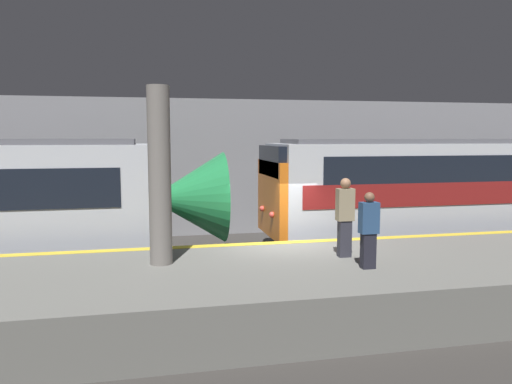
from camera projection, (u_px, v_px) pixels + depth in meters
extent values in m
plane|color=#33302D|center=(283.00, 282.00, 13.15)|extent=(120.00, 120.00, 0.00)
cube|color=slate|center=(311.00, 287.00, 10.86)|extent=(40.00, 4.60, 1.09)
cube|color=gold|center=(285.00, 242.00, 12.89)|extent=(40.00, 0.30, 0.01)
cube|color=gray|center=(237.00, 167.00, 19.48)|extent=(50.00, 0.15, 5.25)
cylinder|color=slate|center=(160.00, 176.00, 10.54)|extent=(0.48, 0.48, 3.79)
cone|color=#238447|center=(187.00, 198.00, 14.79)|extent=(2.20, 2.70, 2.70)
sphere|color=#F2EFCC|center=(219.00, 211.00, 15.04)|extent=(0.20, 0.20, 0.20)
cube|color=orange|center=(272.00, 198.00, 15.36)|extent=(0.25, 2.79, 2.31)
cube|color=black|center=(272.00, 161.00, 15.23)|extent=(0.25, 2.51, 0.92)
sphere|color=#EA4C42|center=(272.00, 215.00, 14.75)|extent=(0.18, 0.18, 0.18)
sphere|color=#EA4C42|center=(262.00, 209.00, 15.99)|extent=(0.18, 0.18, 0.18)
cube|color=black|center=(368.00, 251.00, 10.34)|extent=(0.28, 0.20, 0.74)
cube|color=navy|center=(369.00, 218.00, 10.26)|extent=(0.38, 0.24, 0.64)
sphere|color=brown|center=(369.00, 197.00, 10.21)|extent=(0.21, 0.21, 0.21)
cube|color=#2D2D38|center=(344.00, 239.00, 11.33)|extent=(0.28, 0.20, 0.84)
cube|color=gray|center=(345.00, 205.00, 11.24)|extent=(0.38, 0.24, 0.73)
sphere|color=#9E7051|center=(346.00, 183.00, 11.19)|extent=(0.24, 0.24, 0.24)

